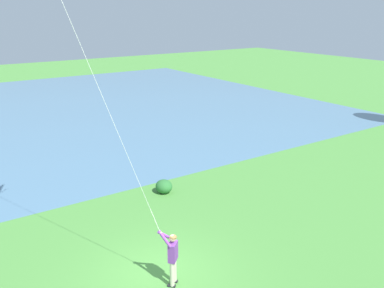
# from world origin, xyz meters

# --- Properties ---
(ground_plane) EXTENTS (120.00, 120.00, 0.00)m
(ground_plane) POSITION_xyz_m (0.00, 0.00, 0.00)
(ground_plane) COLOR #4C8E3D
(lake_water) EXTENTS (36.00, 44.00, 0.01)m
(lake_water) POSITION_xyz_m (-24.58, 4.00, 0.00)
(lake_water) COLOR teal
(lake_water) RESTS_ON ground
(person_kite_flyer) EXTENTS (0.60, 0.58, 1.83)m
(person_kite_flyer) POSITION_xyz_m (0.70, 0.09, 1.05)
(person_kite_flyer) COLOR #232328
(person_kite_flyer) RESTS_ON ground
(lakeside_shrub) EXTENTS (0.83, 0.76, 0.63)m
(lakeside_shrub) POSITION_xyz_m (-5.36, 3.40, 0.32)
(lakeside_shrub) COLOR #2D7033
(lakeside_shrub) RESTS_ON ground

